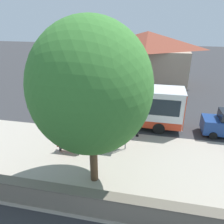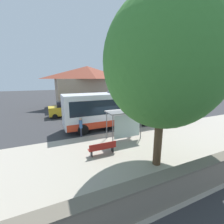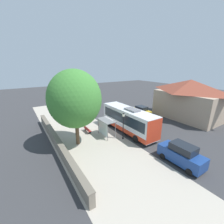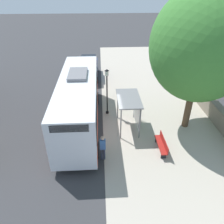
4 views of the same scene
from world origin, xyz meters
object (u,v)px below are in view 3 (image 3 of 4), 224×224
(bench, at_px, (87,129))
(parked_car_behind_bus, at_px, (181,154))
(bus_shelter, at_px, (106,123))
(pedestrian, at_px, (106,120))
(bus, at_px, (128,120))
(shade_tree, at_px, (75,99))
(parked_car_far_lane, at_px, (141,112))
(street_lamp_near, at_px, (123,124))

(bench, xyz_separation_m, parked_car_behind_bus, (4.96, -12.16, 0.57))
(bus_shelter, bearing_deg, pedestrian, 58.11)
(bus, distance_m, bench, 6.37)
(bus, xyz_separation_m, bus_shelter, (-3.60, 0.59, 0.04))
(bus, distance_m, shade_tree, 8.68)
(shade_tree, height_order, parked_car_behind_bus, shade_tree)
(bus_shelter, bearing_deg, bench, 123.03)
(pedestrian, height_order, parked_car_far_lane, parked_car_far_lane)
(parked_car_behind_bus, bearing_deg, shade_tree, 127.54)
(bus, height_order, shade_tree, shade_tree)
(shade_tree, bearing_deg, street_lamp_near, -19.83)
(bus, xyz_separation_m, shade_tree, (-7.72, 0.65, 3.90))
(shade_tree, xyz_separation_m, parked_car_behind_bus, (7.38, -9.60, -4.81))
(street_lamp_near, xyz_separation_m, shade_tree, (-5.68, 2.05, 3.61))
(shade_tree, height_order, parked_car_far_lane, shade_tree)
(bus, height_order, pedestrian, bus)
(pedestrian, bearing_deg, bus, -67.47)
(pedestrian, xyz_separation_m, parked_car_behind_bus, (1.24, -12.78, 0.03))
(street_lamp_near, distance_m, parked_car_far_lane, 10.37)
(bench, height_order, street_lamp_near, street_lamp_near)
(bench, distance_m, parked_car_far_lane, 11.95)
(street_lamp_near, bearing_deg, bus_shelter, 128.10)
(street_lamp_near, height_order, parked_car_far_lane, street_lamp_near)
(shade_tree, bearing_deg, parked_car_far_lane, 13.99)
(parked_car_behind_bus, bearing_deg, parked_car_far_lane, 62.23)
(shade_tree, distance_m, parked_car_behind_bus, 13.03)
(parked_car_behind_bus, relative_size, parked_car_far_lane, 1.16)
(bus, distance_m, bus_shelter, 3.64)
(parked_car_behind_bus, bearing_deg, bus, 87.82)
(bus_shelter, height_order, parked_car_behind_bus, bus_shelter)
(parked_car_behind_bus, xyz_separation_m, parked_car_far_lane, (6.93, 13.17, -0.05))
(bus_shelter, xyz_separation_m, street_lamp_near, (1.56, -1.99, 0.25))
(pedestrian, relative_size, parked_car_behind_bus, 0.38)
(pedestrian, distance_m, shade_tree, 8.43)
(parked_car_far_lane, bearing_deg, shade_tree, -166.01)
(parked_car_behind_bus, distance_m, parked_car_far_lane, 14.88)
(parked_car_far_lane, bearing_deg, pedestrian, -177.26)
(shade_tree, bearing_deg, bus, -4.78)
(bus, xyz_separation_m, parked_car_behind_bus, (-0.34, -8.96, -0.90))
(bus, xyz_separation_m, street_lamp_near, (-2.04, -1.40, 0.29))
(parked_car_behind_bus, height_order, parked_car_far_lane, parked_car_behind_bus)
(shade_tree, bearing_deg, pedestrian, 27.36)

